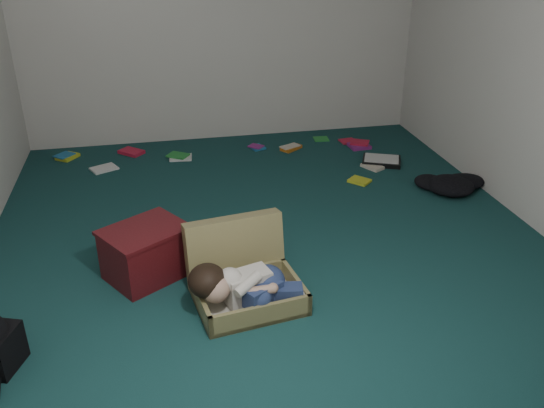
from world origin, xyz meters
name	(u,v)px	position (x,y,z in m)	size (l,w,h in m)	color
floor	(268,238)	(0.00, 0.00, 0.00)	(4.50, 4.50, 0.00)	#164040
wall_back	(221,11)	(0.00, 2.25, 1.30)	(4.50, 4.50, 0.00)	silver
wall_front	(420,225)	(0.00, -2.25, 1.30)	(4.50, 4.50, 0.00)	silver
suitcase	(243,276)	(-0.29, -0.67, 0.14)	(0.71, 0.69, 0.46)	olive
person	(244,285)	(-0.31, -0.83, 0.18)	(0.69, 0.33, 0.28)	silver
maroon_bin	(146,252)	(-0.87, -0.33, 0.17)	(0.64, 0.61, 0.35)	#501014
clothing_pile	(448,181)	(1.70, 0.52, 0.07)	(0.43, 0.36, 0.14)	black
paper_tray	(381,161)	(1.36, 1.19, 0.02)	(0.43, 0.39, 0.05)	black
book_scatter	(255,154)	(0.20, 1.64, 0.01)	(3.12, 1.37, 0.02)	#CED926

